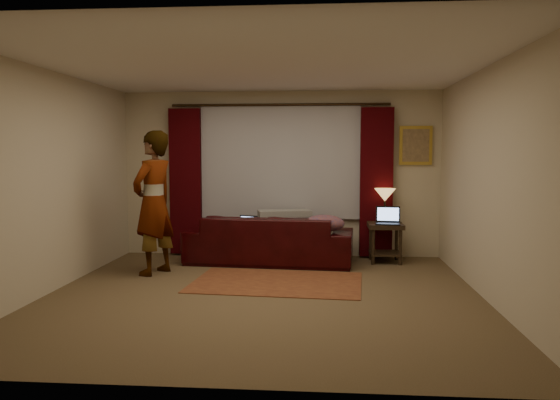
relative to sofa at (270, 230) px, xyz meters
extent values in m
cube|color=brown|center=(0.11, -1.88, -0.50)|extent=(5.00, 5.00, 0.01)
cube|color=silver|center=(0.11, -1.88, 2.11)|extent=(5.00, 5.00, 0.02)
cube|color=beige|center=(0.11, 0.62, 0.81)|extent=(5.00, 0.02, 2.60)
cube|color=beige|center=(0.11, -4.38, 0.81)|extent=(5.00, 0.02, 2.60)
cube|color=beige|center=(-2.39, -1.88, 0.81)|extent=(0.02, 5.00, 2.60)
cube|color=beige|center=(2.61, -1.88, 0.81)|extent=(0.02, 5.00, 2.60)
cube|color=#A7A7AE|center=(0.11, 0.56, 1.01)|extent=(2.50, 0.05, 1.80)
cube|color=#320206|center=(-1.39, 0.51, 0.69)|extent=(0.50, 0.14, 2.30)
cube|color=#320206|center=(1.61, 0.51, 0.69)|extent=(0.50, 0.14, 2.30)
cylinder|color=black|center=(0.11, 0.51, 1.89)|extent=(0.04, 0.04, 3.40)
cube|color=gold|center=(2.21, 0.59, 1.26)|extent=(0.50, 0.04, 0.60)
imported|color=black|center=(0.00, 0.00, 0.00)|extent=(2.52, 1.24, 0.99)
cube|color=gray|center=(0.21, 0.19, 0.49)|extent=(0.85, 0.50, 0.09)
ellipsoid|color=brown|center=(0.81, -0.21, 0.12)|extent=(0.63, 0.51, 0.25)
cube|color=brown|center=(0.22, -1.26, -0.49)|extent=(2.21, 1.56, 0.01)
cube|color=black|center=(1.72, 0.16, -0.20)|extent=(0.51, 0.51, 0.59)
imported|color=gray|center=(-1.48, -0.88, 0.47)|extent=(0.74, 0.74, 1.93)
camera|label=1|loc=(0.80, -8.01, 1.15)|focal=35.00mm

